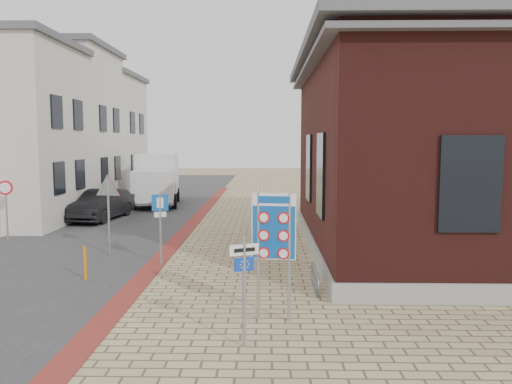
% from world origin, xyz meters
% --- Properties ---
extents(ground, '(120.00, 120.00, 0.00)m').
position_xyz_m(ground, '(0.00, 0.00, 0.00)').
color(ground, tan).
rests_on(ground, ground).
extents(road_strip, '(7.00, 60.00, 0.02)m').
position_xyz_m(road_strip, '(-5.50, 15.00, 0.01)').
color(road_strip, '#38383A').
rests_on(road_strip, ground).
extents(curb_strip, '(0.60, 40.00, 0.02)m').
position_xyz_m(curb_strip, '(-2.00, 10.00, 0.01)').
color(curb_strip, maroon).
rests_on(curb_strip, ground).
extents(brick_building, '(13.00, 13.00, 6.80)m').
position_xyz_m(brick_building, '(8.99, 7.00, 3.49)').
color(brick_building, gray).
rests_on(brick_building, ground).
extents(townhouse_mid, '(7.40, 6.40, 9.10)m').
position_xyz_m(townhouse_mid, '(-10.99, 18.00, 4.57)').
color(townhouse_mid, beige).
rests_on(townhouse_mid, ground).
extents(townhouse_far, '(7.40, 6.40, 8.30)m').
position_xyz_m(townhouse_far, '(-10.99, 24.00, 4.17)').
color(townhouse_far, beige).
rests_on(townhouse_far, ground).
extents(bike_rack, '(0.08, 1.80, 0.60)m').
position_xyz_m(bike_rack, '(2.65, 2.20, 0.26)').
color(bike_rack, slate).
rests_on(bike_rack, ground).
extents(sedan, '(2.13, 4.60, 1.46)m').
position_xyz_m(sedan, '(-6.50, 13.25, 0.73)').
color(sedan, black).
rests_on(sedan, ground).
extents(box_truck, '(3.03, 6.01, 3.01)m').
position_xyz_m(box_truck, '(-5.08, 18.90, 1.56)').
color(box_truck, slate).
rests_on(box_truck, ground).
extents(border_sign, '(0.92, 0.18, 2.71)m').
position_xyz_m(border_sign, '(1.56, -0.10, 1.94)').
color(border_sign, gray).
rests_on(border_sign, ground).
extents(essen_sign, '(0.52, 0.25, 2.04)m').
position_xyz_m(essen_sign, '(1.00, -1.50, 1.32)').
color(essen_sign, gray).
rests_on(essen_sign, ground).
extents(parking_sign, '(0.48, 0.18, 2.24)m').
position_xyz_m(parking_sign, '(-1.80, 4.50, 1.51)').
color(parking_sign, gray).
rests_on(parking_sign, ground).
extents(yield_sign, '(0.94, 0.17, 2.64)m').
position_xyz_m(yield_sign, '(-3.80, 5.86, 2.02)').
color(yield_sign, gray).
rests_on(yield_sign, ground).
extents(speed_sign, '(0.54, 0.15, 2.31)m').
position_xyz_m(speed_sign, '(-8.34, 8.00, 1.54)').
color(speed_sign, gray).
rests_on(speed_sign, ground).
extents(bollard, '(0.10, 0.10, 0.95)m').
position_xyz_m(bollard, '(-3.50, 2.80, 0.47)').
color(bollard, orange).
rests_on(bollard, ground).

